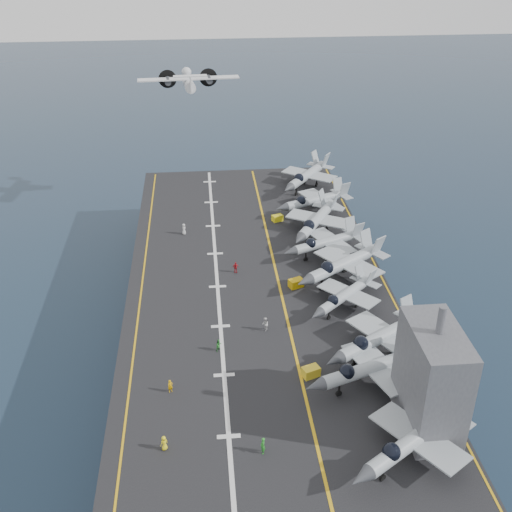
{
  "coord_description": "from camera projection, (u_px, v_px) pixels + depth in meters",
  "views": [
    {
      "loc": [
        -7.68,
        -79.63,
        59.57
      ],
      "look_at": [
        0.0,
        4.0,
        13.0
      ],
      "focal_mm": 45.0,
      "sensor_mm": 36.0,
      "label": 1
    }
  ],
  "objects": [
    {
      "name": "fighter_jet_2",
      "position": [
        381.0,
        336.0,
        78.13
      ],
      "size": [
        18.98,
        17.21,
        5.49
      ],
      "primitive_type": null,
      "color": "#8C939A",
      "rests_on": "flight_deck"
    },
    {
      "name": "crew_1",
      "position": [
        170.0,
        386.0,
        72.96
      ],
      "size": [
        1.17,
        1.03,
        1.63
      ],
      "primitive_type": "imported",
      "color": "#E3A305",
      "rests_on": "flight_deck"
    },
    {
      "name": "flight_deck",
      "position": [
        258.0,
        286.0,
        93.91
      ],
      "size": [
        38.0,
        92.0,
        0.4
      ],
      "primitive_type": "cube",
      "color": "black",
      "rests_on": "hull"
    },
    {
      "name": "island_superstructure",
      "position": [
        433.0,
        369.0,
        65.25
      ],
      "size": [
        5.0,
        10.0,
        15.0
      ],
      "primitive_type": null,
      "color": "#56595E",
      "rests_on": "flight_deck"
    },
    {
      "name": "landing_centerline",
      "position": [
        218.0,
        287.0,
        93.32
      ],
      "size": [
        0.5,
        90.0,
        0.02
      ],
      "primitive_type": "cube",
      "color": "silver",
      "rests_on": "flight_deck"
    },
    {
      "name": "foul_line",
      "position": [
        279.0,
        284.0,
        94.04
      ],
      "size": [
        0.35,
        90.0,
        0.02
      ],
      "primitive_type": "cube",
      "color": "gold",
      "rests_on": "flight_deck"
    },
    {
      "name": "hull",
      "position": [
        258.0,
        315.0,
        96.43
      ],
      "size": [
        36.0,
        90.0,
        10.0
      ],
      "primitive_type": "cube",
      "color": "#56595E",
      "rests_on": "ground"
    },
    {
      "name": "tow_cart_a",
      "position": [
        311.0,
        372.0,
        75.53
      ],
      "size": [
        2.35,
        1.94,
        1.21
      ],
      "primitive_type": null,
      "color": "gold",
      "rests_on": "flight_deck"
    },
    {
      "name": "crew_2",
      "position": [
        219.0,
        345.0,
        79.69
      ],
      "size": [
        1.16,
        1.12,
        1.62
      ],
      "primitive_type": "imported",
      "color": "#27832B",
      "rests_on": "flight_deck"
    },
    {
      "name": "deck_edge_port",
      "position": [
        141.0,
        290.0,
        92.44
      ],
      "size": [
        0.25,
        90.0,
        0.02
      ],
      "primitive_type": "cube",
      "color": "gold",
      "rests_on": "flight_deck"
    },
    {
      "name": "crew_4",
      "position": [
        236.0,
        267.0,
        96.5
      ],
      "size": [
        1.2,
        0.94,
        1.75
      ],
      "primitive_type": "imported",
      "color": "#AB131B",
      "rests_on": "flight_deck"
    },
    {
      "name": "ground",
      "position": [
        258.0,
        342.0,
        98.85
      ],
      "size": [
        500.0,
        500.0,
        0.0
      ],
      "primitive_type": "plane",
      "color": "#142135",
      "rests_on": "ground"
    },
    {
      "name": "deck_edge_stbd",
      "position": [
        382.0,
        279.0,
        95.28
      ],
      "size": [
        0.25,
        90.0,
        0.02
      ],
      "primitive_type": "cube",
      "color": "gold",
      "rests_on": "flight_deck"
    },
    {
      "name": "transport_plane",
      "position": [
        189.0,
        85.0,
        129.43
      ],
      "size": [
        21.2,
        15.15,
        4.81
      ],
      "primitive_type": null,
      "color": "white"
    },
    {
      "name": "fighter_jet_3",
      "position": [
        345.0,
        294.0,
        87.33
      ],
      "size": [
        15.45,
        15.17,
        4.52
      ],
      "primitive_type": null,
      "color": "#9CA4AD",
      "rests_on": "flight_deck"
    },
    {
      "name": "crew_6",
      "position": [
        263.0,
        446.0,
        64.78
      ],
      "size": [
        0.95,
        1.27,
        1.94
      ],
      "primitive_type": "imported",
      "color": "#248C26",
      "rests_on": "flight_deck"
    },
    {
      "name": "fighter_jet_7",
      "position": [
        316.0,
        199.0,
        114.48
      ],
      "size": [
        17.32,
        14.76,
        5.09
      ],
      "primitive_type": null,
      "color": "#929AA1",
      "rests_on": "flight_deck"
    },
    {
      "name": "fighter_jet_0",
      "position": [
        414.0,
        439.0,
        63.28
      ],
      "size": [
        18.56,
        17.16,
        5.36
      ],
      "primitive_type": null,
      "color": "gray",
      "rests_on": "flight_deck"
    },
    {
      "name": "fighter_jet_6",
      "position": [
        317.0,
        219.0,
        106.74
      ],
      "size": [
        17.26,
        19.1,
        5.52
      ],
      "primitive_type": null,
      "color": "#989EA7",
      "rests_on": "flight_deck"
    },
    {
      "name": "fighter_jet_4",
      "position": [
        344.0,
        263.0,
        93.81
      ],
      "size": [
        19.68,
        18.24,
        5.69
      ],
      "primitive_type": null,
      "color": "gray",
      "rests_on": "flight_deck"
    },
    {
      "name": "fighter_jet_8",
      "position": [
        307.0,
        174.0,
        124.29
      ],
      "size": [
        17.88,
        19.0,
        5.5
      ],
      "primitive_type": null,
      "color": "gray",
      "rests_on": "flight_deck"
    },
    {
      "name": "tow_cart_b",
      "position": [
        296.0,
        283.0,
        93.02
      ],
      "size": [
        2.39,
        2.01,
        1.22
      ],
      "primitive_type": null,
      "color": "#C1960B",
      "rests_on": "flight_deck"
    },
    {
      "name": "crew_7",
      "position": [
        265.0,
        324.0,
        83.37
      ],
      "size": [
        0.86,
        1.22,
        1.95
      ],
      "primitive_type": "imported",
      "color": "silver",
      "rests_on": "flight_deck"
    },
    {
      "name": "tow_cart_c",
      "position": [
        277.0,
        218.0,
        112.28
      ],
      "size": [
        2.11,
        1.76,
        1.08
      ],
      "primitive_type": null,
      "color": "yellow",
      "rests_on": "flight_deck"
    },
    {
      "name": "fighter_jet_5",
      "position": [
        327.0,
        241.0,
        100.54
      ],
      "size": [
        16.73,
        14.3,
        4.91
      ],
      "primitive_type": null,
      "color": "gray",
      "rests_on": "flight_deck"
    },
    {
      "name": "fighter_jet_1",
      "position": [
        372.0,
        367.0,
        73.13
      ],
      "size": [
        17.91,
        14.89,
        5.32
      ],
      "primitive_type": null,
      "color": "#99A2A9",
      "rests_on": "flight_deck"
    },
    {
      "name": "crew_0",
      "position": [
        164.0,
        443.0,
        65.25
      ],
      "size": [
        1.24,
        1.16,
        1.72
      ],
      "primitive_type": "imported",
      "color": "yellow",
      "rests_on": "flight_deck"
    },
    {
      "name": "crew_5",
      "position": [
        184.0,
        229.0,
        107.62
      ],
      "size": [
        0.81,
        1.17,
        1.9
      ],
      "primitive_type": "imported",
      "color": "silver",
      "rests_on": "flight_deck"
    }
  ]
}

